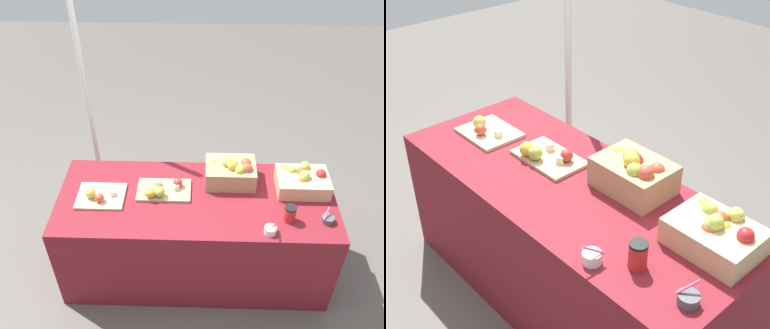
% 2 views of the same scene
% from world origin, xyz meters
% --- Properties ---
extents(ground_plane, '(10.00, 10.00, 0.00)m').
position_xyz_m(ground_plane, '(0.00, 0.00, 0.00)').
color(ground_plane, '#56514C').
extents(table, '(1.90, 0.76, 0.74)m').
position_xyz_m(table, '(0.00, 0.00, 0.37)').
color(table, maroon).
rests_on(table, ground_plane).
extents(apple_crate_left, '(0.35, 0.27, 0.17)m').
position_xyz_m(apple_crate_left, '(0.73, 0.12, 0.81)').
color(apple_crate_left, tan).
rests_on(apple_crate_left, table).
extents(apple_crate_middle, '(0.35, 0.26, 0.21)m').
position_xyz_m(apple_crate_middle, '(0.24, 0.18, 0.83)').
color(apple_crate_middle, tan).
rests_on(apple_crate_middle, table).
extents(cutting_board_front, '(0.37, 0.23, 0.09)m').
position_xyz_m(cutting_board_front, '(-0.23, 0.04, 0.77)').
color(cutting_board_front, tan).
rests_on(cutting_board_front, table).
extents(cutting_board_back, '(0.32, 0.26, 0.09)m').
position_xyz_m(cutting_board_back, '(-0.66, -0.03, 0.76)').
color(cutting_board_back, '#D1B284').
rests_on(cutting_board_back, table).
extents(sample_bowl_near, '(0.08, 0.09, 0.09)m').
position_xyz_m(sample_bowl_near, '(0.85, -0.19, 0.76)').
color(sample_bowl_near, '#4C4C51').
rests_on(sample_bowl_near, table).
extents(sample_bowl_mid, '(0.08, 0.09, 0.11)m').
position_xyz_m(sample_bowl_mid, '(0.47, -0.30, 0.77)').
color(sample_bowl_mid, silver).
rests_on(sample_bowl_mid, table).
extents(coffee_cup, '(0.08, 0.08, 0.12)m').
position_xyz_m(coffee_cup, '(0.60, -0.19, 0.80)').
color(coffee_cup, red).
rests_on(coffee_cup, table).
extents(tent_pole, '(0.04, 0.04, 2.30)m').
position_xyz_m(tent_pole, '(-0.87, 0.75, 1.15)').
color(tent_pole, white).
rests_on(tent_pole, ground_plane).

